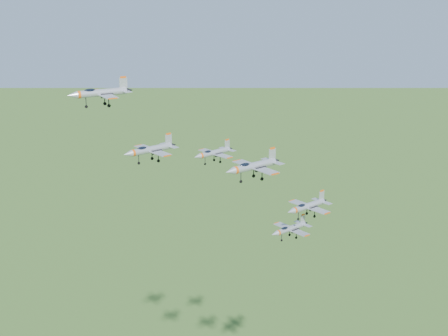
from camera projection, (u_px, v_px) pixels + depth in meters
jet_lead at (100, 93)px, 116.67m from camera, size 12.92×10.74×3.45m
jet_left_high at (150, 149)px, 113.31m from camera, size 11.48×9.51×3.07m
jet_right_high at (253, 166)px, 110.15m from camera, size 12.64×10.42×3.38m
jet_left_low at (213, 153)px, 138.88m from camera, size 11.53×9.60×3.08m
jet_right_low at (307, 206)px, 133.69m from camera, size 12.48×10.33×3.34m
jet_trail at (290, 229)px, 136.68m from camera, size 11.36×9.40×3.04m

